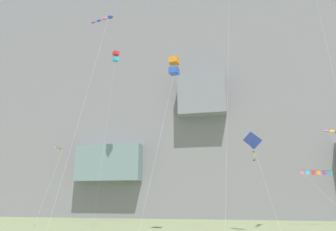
% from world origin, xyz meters
% --- Properties ---
extents(cliff_face, '(180.00, 23.13, 82.62)m').
position_xyz_m(cliff_face, '(0.01, 60.64, 41.21)').
color(cliff_face, gray).
rests_on(cliff_face, ground).
extents(kite_banner_mid_left, '(2.08, 5.54, 29.26)m').
position_xyz_m(kite_banner_mid_left, '(5.79, 21.15, 26.00)').
color(kite_banner_mid_left, black).
rests_on(kite_banner_mid_left, ground).
extents(kite_windsock_upper_left, '(3.57, 6.30, 26.68)m').
position_xyz_m(kite_windsock_upper_left, '(-9.83, 20.29, 26.27)').
color(kite_windsock_upper_left, blue).
rests_on(kite_windsock_upper_left, ground).
extents(kite_banner_low_left, '(5.42, 6.61, 8.02)m').
position_xyz_m(kite_banner_low_left, '(17.82, 38.23, 7.55)').
color(kite_banner_low_left, black).
rests_on(kite_banner_low_left, ground).
extents(kite_box_far_right, '(1.45, 5.11, 32.80)m').
position_xyz_m(kite_box_far_right, '(-16.37, 39.69, 31.70)').
color(kite_box_far_right, red).
rests_on(kite_box_far_right, ground).
extents(kite_banner_far_left, '(0.21, 5.40, 12.40)m').
position_xyz_m(kite_banner_far_left, '(-23.70, 34.09, 10.69)').
color(kite_banner_far_left, black).
rests_on(kite_banner_far_left, ground).
extents(kite_diamond_mid_center, '(3.11, 3.47, 12.03)m').
position_xyz_m(kite_diamond_mid_center, '(7.97, 26.92, 10.64)').
color(kite_diamond_mid_center, navy).
rests_on(kite_diamond_mid_center, ground).
extents(kite_box_low_center, '(3.18, 6.08, 20.97)m').
position_xyz_m(kite_box_low_center, '(-1.13, 22.66, 19.85)').
color(kite_box_low_center, orange).
rests_on(kite_box_low_center, ground).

